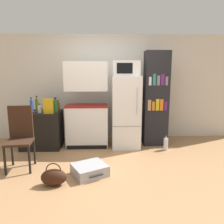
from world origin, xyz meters
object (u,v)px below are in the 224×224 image
side_table (42,130)px  microwave (126,68)px  bottle_amber_beer (58,106)px  water_bottle_front (166,144)px  bottle_blue_soda (32,106)px  chair (20,133)px  kitchen_hutch (87,108)px  bookshelf (156,99)px  bottle_clear_short (40,109)px  bowl (51,109)px  cereal_box (48,106)px  bottle_green_tall (56,106)px  suitcase_large_flat (90,170)px  handbag (54,177)px  bottle_olive_oil (37,104)px  refrigerator (126,112)px

side_table → microwave: (1.76, 0.01, 1.26)m
bottle_amber_beer → water_bottle_front: 2.40m
bottle_blue_soda → chair: 1.05m
kitchen_hutch → bookshelf: bookshelf is taller
bookshelf → bottle_blue_soda: size_ratio=6.59×
side_table → kitchen_hutch: kitchen_hutch is taller
bottle_clear_short → bowl: size_ratio=1.06×
bottle_blue_soda → cereal_box: (0.40, -0.21, 0.02)m
microwave → chair: (-1.83, -0.98, -1.05)m
side_table → water_bottle_front: size_ratio=2.58×
bottle_blue_soda → bottle_green_tall: bearing=-9.6°
bookshelf → water_bottle_front: bookshelf is taller
water_bottle_front → suitcase_large_flat: bearing=-144.7°
cereal_box → handbag: bearing=-74.7°
bottle_olive_oil → suitcase_large_flat: size_ratio=0.50×
suitcase_large_flat → handbag: handbag is taller
bottle_amber_beer → water_bottle_front: bottle_amber_beer is taller
bottle_blue_soda → handbag: bearing=-64.3°
bottle_green_tall → bookshelf: bearing=5.3°
bottle_amber_beer → bottle_green_tall: 0.26m
bottle_clear_short → bottle_olive_oil: bearing=117.1°
kitchen_hutch → bottle_green_tall: 0.64m
bottle_olive_oil → handbag: (0.71, -1.75, -0.77)m
bottle_olive_oil → suitcase_large_flat: 2.05m
bookshelf → bottle_amber_beer: bookshelf is taller
bottle_olive_oil → water_bottle_front: size_ratio=1.02×
refrigerator → bottle_clear_short: bearing=-176.2°
microwave → handbag: bearing=-125.7°
bottle_blue_soda → bookshelf: bearing=2.3°
bookshelf → handbag: 2.67m
microwave → chair: 2.32m
microwave → bowl: size_ratio=3.04×
chair → bottle_amber_beer: bearing=65.9°
bottle_olive_oil → bottle_green_tall: bottle_olive_oil is taller
bottle_blue_soda → water_bottle_front: (2.75, -0.30, -0.75)m
cereal_box → handbag: 1.67m
refrigerator → cereal_box: refrigerator is taller
water_bottle_front → kitchen_hutch: bearing=168.2°
chair → cereal_box: bearing=64.9°
bookshelf → cereal_box: size_ratio=6.66×
bottle_blue_soda → refrigerator: bearing=-0.5°
bottle_olive_oil → kitchen_hutch: bearing=-4.0°
kitchen_hutch → bowl: bearing=173.1°
chair → suitcase_large_flat: chair is taller
bowl → side_table: bearing=-136.5°
handbag → bookshelf: bearing=43.8°
bookshelf → bottle_amber_beer: 2.11m
refrigerator → bookshelf: bookshelf is taller
bottle_blue_soda → handbag: 1.97m
refrigerator → side_table: bearing=-179.7°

